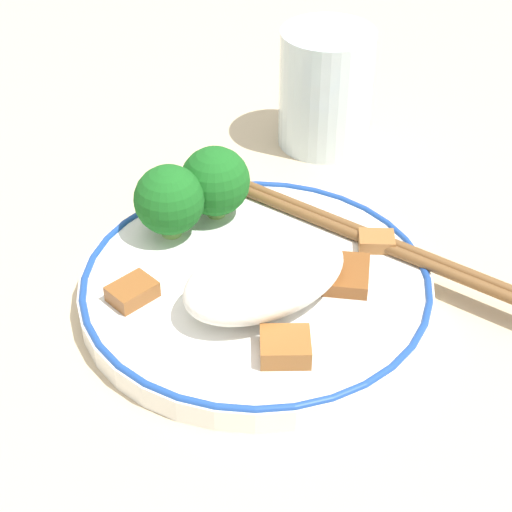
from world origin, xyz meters
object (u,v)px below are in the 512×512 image
chopsticks (370,238)px  drinking_glass (326,89)px  broccoli_back_left (215,182)px  plate (256,287)px  broccoli_back_center (169,200)px

chopsticks → drinking_glass: (0.07, 0.15, 0.03)m
broccoli_back_left → drinking_glass: bearing=23.2°
plate → drinking_glass: (0.16, 0.14, 0.04)m
plate → broccoli_back_left: (0.02, 0.08, 0.04)m
plate → broccoli_back_left: 0.09m
broccoli_back_center → plate: bearing=-73.7°
broccoli_back_center → drinking_glass: size_ratio=0.54×
broccoli_back_left → drinking_glass: size_ratio=0.54×
chopsticks → drinking_glass: bearing=64.1°
broccoli_back_center → chopsticks: (0.11, -0.09, -0.03)m
broccoli_back_center → chopsticks: bearing=-37.5°
broccoli_back_left → plate: bearing=-102.0°
chopsticks → broccoli_back_left: bearing=129.5°
plate → broccoli_back_center: (-0.02, 0.08, 0.04)m
drinking_glass → plate: bearing=-139.1°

